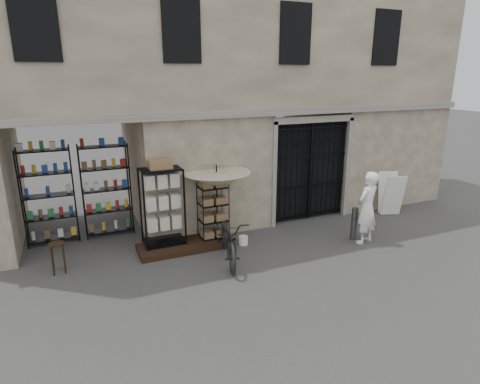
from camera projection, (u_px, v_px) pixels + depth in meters
name	position (u px, v px, depth m)	size (l,w,h in m)	color
ground	(294.00, 257.00, 9.58)	(80.00, 80.00, 0.00)	black
main_building	(230.00, 64.00, 11.83)	(14.00, 4.00, 9.00)	tan
shop_recess	(80.00, 188.00, 9.89)	(3.00, 1.70, 3.00)	black
shop_shelving	(78.00, 193.00, 10.38)	(2.70, 0.50, 2.50)	black
iron_gate	(307.00, 170.00, 11.83)	(2.50, 0.21, 3.00)	black
step_platform	(179.00, 247.00, 10.00)	(2.00, 0.90, 0.15)	black
display_cabinet	(163.00, 211.00, 9.78)	(1.11, 0.90, 2.08)	black
wire_rack	(213.00, 214.00, 10.28)	(0.80, 0.67, 1.57)	black
market_umbrella	(216.00, 176.00, 10.02)	(1.97, 1.99, 2.47)	black
white_bucket	(243.00, 240.00, 10.28)	(0.24, 0.24, 0.23)	silver
bicycle	(229.00, 260.00, 9.46)	(0.73, 1.10, 2.09)	black
wooden_stool	(58.00, 257.00, 8.77)	(0.36, 0.36, 0.70)	black
steel_bollard	(354.00, 224.00, 10.54)	(0.16, 0.16, 0.87)	#4D4E50
shopkeeper	(364.00, 242.00, 10.46)	(0.69, 1.89, 0.45)	white
easel_sign	(391.00, 194.00, 12.35)	(0.81, 0.86, 1.29)	silver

